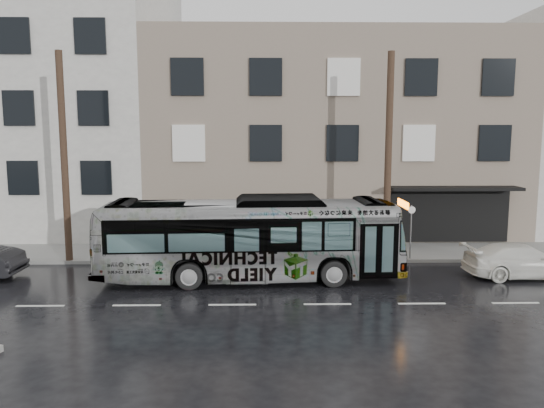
% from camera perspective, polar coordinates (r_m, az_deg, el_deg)
% --- Properties ---
extents(ground, '(120.00, 120.00, 0.00)m').
position_cam_1_polar(ground, '(20.52, -3.90, -8.54)').
color(ground, black).
rests_on(ground, ground).
extents(sidewalk, '(90.00, 3.60, 0.15)m').
position_cam_1_polar(sidewalk, '(25.24, -3.36, -5.25)').
color(sidewalk, gray).
rests_on(sidewalk, ground).
extents(building_taupe, '(20.00, 12.00, 11.00)m').
position_cam_1_polar(building_taupe, '(32.62, 6.00, 7.29)').
color(building_taupe, gray).
rests_on(building_taupe, ground).
extents(utility_pole_front, '(0.30, 0.30, 9.00)m').
position_cam_1_polar(utility_pole_front, '(23.64, 12.40, 4.91)').
color(utility_pole_front, '#3E2C1F').
rests_on(utility_pole_front, sidewalk).
extents(utility_pole_rear, '(0.30, 0.30, 9.00)m').
position_cam_1_polar(utility_pole_rear, '(24.52, -21.46, 4.65)').
color(utility_pole_rear, '#3E2C1F').
rests_on(utility_pole_rear, sidewalk).
extents(sign_post, '(0.06, 0.06, 2.40)m').
position_cam_1_polar(sign_post, '(24.30, 14.69, -2.93)').
color(sign_post, slate).
rests_on(sign_post, sidewalk).
extents(bus, '(11.84, 3.27, 3.27)m').
position_cam_1_polar(bus, '(20.66, -2.39, -3.75)').
color(bus, '#B2B2B2').
rests_on(bus, ground).
extents(white_sedan, '(4.64, 1.99, 1.33)m').
position_cam_1_polar(white_sedan, '(23.44, 25.33, -5.53)').
color(white_sedan, silver).
rests_on(white_sedan, ground).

